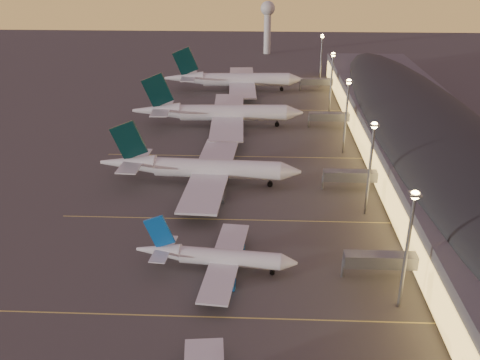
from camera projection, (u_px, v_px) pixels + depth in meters
name	position (u px, v px, depth m)	size (l,w,h in m)	color
ground	(221.00, 301.00, 109.21)	(700.00, 700.00, 0.00)	#454240
airliner_narrow_north	(216.00, 257.00, 118.25)	(36.37, 32.64, 12.98)	silver
airliner_wide_near	(200.00, 168.00, 159.72)	(60.80, 55.42, 19.46)	silver
airliner_wide_mid	(218.00, 113.00, 208.91)	(66.78, 60.76, 21.39)	silver
airliner_wide_far	(234.00, 80.00, 258.01)	(66.77, 60.84, 21.37)	silver
terminal_building	(432.00, 143.00, 169.09)	(56.35, 255.00, 17.46)	#515157
light_masts	(356.00, 122.00, 159.71)	(2.20, 217.20, 25.90)	slate
radar_tower	(268.00, 18.00, 336.46)	(9.00, 9.00, 32.50)	silver
lane_markings	(232.00, 211.00, 145.62)	(90.00, 180.36, 0.00)	#D8C659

